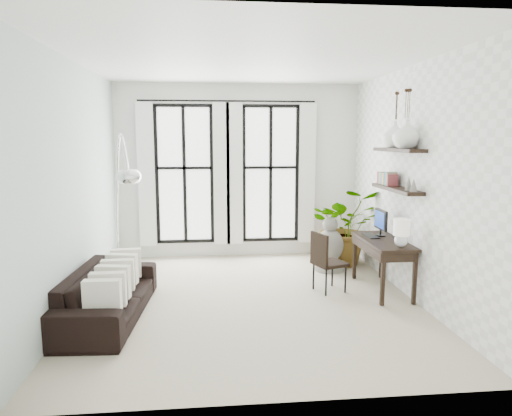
{
  "coord_description": "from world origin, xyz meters",
  "views": [
    {
      "loc": [
        -0.5,
        -6.02,
        2.2
      ],
      "look_at": [
        0.11,
        0.3,
        1.24
      ],
      "focal_mm": 32.0,
      "sensor_mm": 36.0,
      "label": 1
    }
  ],
  "objects": [
    {
      "name": "throw_pillows",
      "position": [
        -1.7,
        -0.45,
        0.5
      ],
      "size": [
        0.4,
        1.52,
        0.4
      ],
      "color": "beige",
      "rests_on": "sofa"
    },
    {
      "name": "wall_right",
      "position": [
        2.25,
        0.0,
        1.6
      ],
      "size": [
        0.0,
        5.0,
        5.0
      ],
      "primitive_type": "plane",
      "rotation": [
        1.57,
        0.0,
        -1.57
      ],
      "color": "white",
      "rests_on": "floor"
    },
    {
      "name": "sofa",
      "position": [
        -1.8,
        -0.45,
        0.31
      ],
      "size": [
        0.95,
        2.14,
        0.61
      ],
      "primitive_type": "imported",
      "rotation": [
        0.0,
        0.0,
        1.51
      ],
      "color": "black",
      "rests_on": "floor"
    },
    {
      "name": "vase_a",
      "position": [
        2.11,
        -0.05,
        2.27
      ],
      "size": [
        0.37,
        0.37,
        0.38
      ],
      "primitive_type": "imported",
      "color": "white",
      "rests_on": "shelf_upper"
    },
    {
      "name": "wall_shelves",
      "position": [
        2.11,
        0.24,
        1.73
      ],
      "size": [
        0.25,
        1.3,
        0.6
      ],
      "color": "black",
      "rests_on": "wall_right"
    },
    {
      "name": "vase_b",
      "position": [
        2.11,
        0.35,
        2.27
      ],
      "size": [
        0.37,
        0.37,
        0.38
      ],
      "primitive_type": "imported",
      "color": "white",
      "rests_on": "shelf_upper"
    },
    {
      "name": "wall_back",
      "position": [
        0.0,
        2.5,
        1.6
      ],
      "size": [
        4.5,
        0.0,
        4.5
      ],
      "primitive_type": "plane",
      "rotation": [
        1.57,
        0.0,
        0.0
      ],
      "color": "white",
      "rests_on": "floor"
    },
    {
      "name": "desk_chair",
      "position": [
        1.11,
        0.24,
        0.5
      ],
      "size": [
        0.53,
        0.53,
        0.88
      ],
      "rotation": [
        0.0,
        0.0,
        0.34
      ],
      "color": "black",
      "rests_on": "floor"
    },
    {
      "name": "plant",
      "position": [
        1.82,
        1.67,
        0.68
      ],
      "size": [
        1.26,
        1.1,
        1.37
      ],
      "primitive_type": "imported",
      "rotation": [
        0.0,
        0.0,
        -0.03
      ],
      "color": "#2D7228",
      "rests_on": "floor"
    },
    {
      "name": "windows",
      "position": [
        -0.2,
        2.43,
        1.56
      ],
      "size": [
        3.26,
        0.13,
        2.65
      ],
      "color": "white",
      "rests_on": "wall_back"
    },
    {
      "name": "arc_lamp",
      "position": [
        -1.7,
        0.16,
        1.76
      ],
      "size": [
        0.72,
        1.45,
        2.28
      ],
      "color": "silver",
      "rests_on": "floor"
    },
    {
      "name": "ceiling",
      "position": [
        0.0,
        0.0,
        3.2
      ],
      "size": [
        5.0,
        5.0,
        0.0
      ],
      "primitive_type": "plane",
      "color": "white",
      "rests_on": "wall_back"
    },
    {
      "name": "desk",
      "position": [
        1.95,
        0.15,
        0.72
      ],
      "size": [
        0.55,
        1.29,
        1.16
      ],
      "color": "black",
      "rests_on": "floor"
    },
    {
      "name": "wall_left",
      "position": [
        -2.25,
        0.0,
        1.6
      ],
      "size": [
        0.0,
        5.0,
        5.0
      ],
      "primitive_type": "plane",
      "rotation": [
        1.57,
        0.0,
        1.57
      ],
      "color": "#ADC1BA",
      "rests_on": "floor"
    },
    {
      "name": "floor",
      "position": [
        0.0,
        0.0,
        0.0
      ],
      "size": [
        5.0,
        5.0,
        0.0
      ],
      "primitive_type": "plane",
      "color": "#B3AA8E",
      "rests_on": "ground"
    },
    {
      "name": "buddha",
      "position": [
        1.47,
        1.32,
        0.38
      ],
      "size": [
        0.51,
        0.51,
        0.91
      ],
      "color": "gray",
      "rests_on": "floor"
    }
  ]
}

